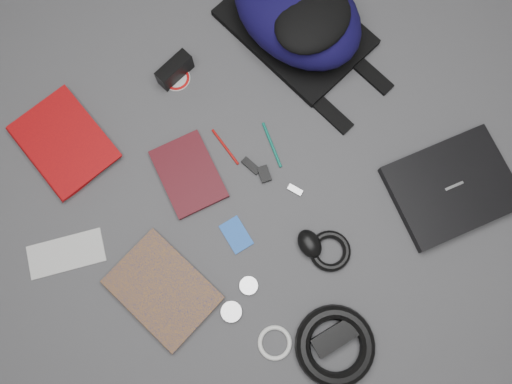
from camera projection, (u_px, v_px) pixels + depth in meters
ground at (256, 194)px, 1.38m from camera, size 4.00×4.00×0.00m
backpack at (297, 11)px, 1.40m from camera, size 0.37×0.49×0.19m
laptop at (452, 187)px, 1.37m from camera, size 0.38×0.32×0.03m
textbook_red at (34, 165)px, 1.38m from camera, size 0.22×0.29×0.03m
comic_book at (136, 318)px, 1.30m from camera, size 0.24×0.30×0.02m
envelope at (66, 254)px, 1.34m from camera, size 0.22×0.16×0.00m
dvd_case at (189, 174)px, 1.38m from camera, size 0.19×0.24×0.02m
compact_camera at (175, 70)px, 1.43m from camera, size 0.12×0.06×0.06m
sticker_disc at (176, 78)px, 1.45m from camera, size 0.10×0.10×0.00m
pen_teal at (272, 145)px, 1.41m from camera, size 0.05×0.14×0.01m
pen_red at (225, 147)px, 1.41m from camera, size 0.01×0.13×0.01m
id_badge at (236, 235)px, 1.35m from camera, size 0.07×0.10×0.00m
usb_black at (251, 166)px, 1.39m from camera, size 0.03×0.06×0.01m
usb_silver at (295, 190)px, 1.38m from camera, size 0.03×0.05×0.01m
key_fob at (264, 174)px, 1.39m from camera, size 0.04×0.05×0.01m
mouse at (310, 244)px, 1.33m from camera, size 0.07×0.09×0.04m
headphone_left at (249, 286)px, 1.32m from camera, size 0.05×0.05×0.01m
headphone_right at (231, 312)px, 1.30m from camera, size 0.06×0.06×0.01m
cable_coil at (330, 251)px, 1.33m from camera, size 0.15×0.15×0.02m
power_brick at (335, 337)px, 1.28m from camera, size 0.13×0.07×0.03m
power_cord_coil at (335, 346)px, 1.27m from camera, size 0.22×0.22×0.04m
white_cable_coil at (275, 343)px, 1.29m from camera, size 0.10×0.10×0.01m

